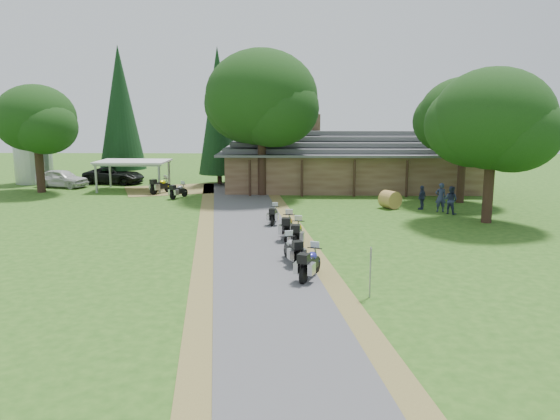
{
  "coord_description": "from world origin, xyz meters",
  "views": [
    {
      "loc": [
        1.25,
        -22.01,
        6.7
      ],
      "look_at": [
        0.64,
        5.23,
        1.6
      ],
      "focal_mm": 35.0,
      "sensor_mm": 36.0,
      "label": 1
    }
  ],
  "objects_px": {
    "motorcycle_row_a": "(310,262)",
    "motorcycle_carport_b": "(179,190)",
    "car_dark_suv": "(114,171)",
    "hay_bale": "(390,200)",
    "motorcycle_row_b": "(292,248)",
    "motorcycle_row_d": "(288,225)",
    "motorcycle_row_c": "(297,232)",
    "silo": "(32,146)",
    "lodge": "(349,159)",
    "car_white_sedan": "(62,176)",
    "motorcycle_row_e": "(274,214)",
    "motorcycle_carport_a": "(161,185)",
    "carport": "(134,175)"
  },
  "relations": [
    {
      "from": "motorcycle_row_c",
      "to": "motorcycle_carport_a",
      "type": "bearing_deg",
      "value": 38.96
    },
    {
      "from": "car_white_sedan",
      "to": "motorcycle_carport_b",
      "type": "height_order",
      "value": "car_white_sedan"
    },
    {
      "from": "motorcycle_row_a",
      "to": "motorcycle_row_e",
      "type": "distance_m",
      "value": 10.53
    },
    {
      "from": "motorcycle_row_a",
      "to": "motorcycle_carport_b",
      "type": "bearing_deg",
      "value": 46.13
    },
    {
      "from": "motorcycle_row_a",
      "to": "motorcycle_carport_b",
      "type": "relative_size",
      "value": 1.11
    },
    {
      "from": "carport",
      "to": "hay_bale",
      "type": "distance_m",
      "value": 21.26
    },
    {
      "from": "car_white_sedan",
      "to": "motorcycle_row_c",
      "type": "bearing_deg",
      "value": -117.37
    },
    {
      "from": "car_white_sedan",
      "to": "motorcycle_row_d",
      "type": "bearing_deg",
      "value": -115.75
    },
    {
      "from": "lodge",
      "to": "motorcycle_carport_b",
      "type": "bearing_deg",
      "value": -157.55
    },
    {
      "from": "carport",
      "to": "car_dark_suv",
      "type": "height_order",
      "value": "carport"
    },
    {
      "from": "motorcycle_row_d",
      "to": "motorcycle_carport_b",
      "type": "xyz_separation_m",
      "value": [
        -8.35,
        12.76,
        -0.1
      ]
    },
    {
      "from": "motorcycle_row_a",
      "to": "motorcycle_row_d",
      "type": "xyz_separation_m",
      "value": [
        -0.94,
        6.77,
        0.03
      ]
    },
    {
      "from": "motorcycle_row_e",
      "to": "motorcycle_carport_b",
      "type": "xyz_separation_m",
      "value": [
        -7.5,
        9.15,
        0.02
      ]
    },
    {
      "from": "motorcycle_row_c",
      "to": "motorcycle_carport_a",
      "type": "distance_m",
      "value": 19.74
    },
    {
      "from": "motorcycle_row_b",
      "to": "motorcycle_carport_a",
      "type": "relative_size",
      "value": 0.96
    },
    {
      "from": "motorcycle_row_d",
      "to": "car_white_sedan",
      "type": "bearing_deg",
      "value": 52.38
    },
    {
      "from": "car_white_sedan",
      "to": "motorcycle_row_b",
      "type": "height_order",
      "value": "car_white_sedan"
    },
    {
      "from": "car_white_sedan",
      "to": "motorcycle_row_e",
      "type": "xyz_separation_m",
      "value": [
        18.7,
        -14.66,
        -0.39
      ]
    },
    {
      "from": "motorcycle_row_c",
      "to": "motorcycle_carport_b",
      "type": "distance_m",
      "value": 16.78
    },
    {
      "from": "motorcycle_row_a",
      "to": "motorcycle_row_b",
      "type": "bearing_deg",
      "value": 38.9
    },
    {
      "from": "motorcycle_row_a",
      "to": "motorcycle_carport_b",
      "type": "distance_m",
      "value": 21.62
    },
    {
      "from": "silo",
      "to": "car_dark_suv",
      "type": "relative_size",
      "value": 1.13
    },
    {
      "from": "lodge",
      "to": "motorcycle_row_a",
      "type": "height_order",
      "value": "lodge"
    },
    {
      "from": "motorcycle_row_c",
      "to": "carport",
      "type": "bearing_deg",
      "value": 42.25
    },
    {
      "from": "motorcycle_row_b",
      "to": "motorcycle_row_c",
      "type": "relative_size",
      "value": 0.95
    },
    {
      "from": "silo",
      "to": "motorcycle_row_c",
      "type": "distance_m",
      "value": 32.69
    },
    {
      "from": "lodge",
      "to": "motorcycle_row_a",
      "type": "bearing_deg",
      "value": -99.13
    },
    {
      "from": "motorcycle_row_d",
      "to": "motorcycle_row_c",
      "type": "bearing_deg",
      "value": -157.47
    },
    {
      "from": "carport",
      "to": "motorcycle_row_a",
      "type": "height_order",
      "value": "carport"
    },
    {
      "from": "silo",
      "to": "hay_bale",
      "type": "height_order",
      "value": "silo"
    },
    {
      "from": "car_dark_suv",
      "to": "hay_bale",
      "type": "relative_size",
      "value": 4.91
    },
    {
      "from": "lodge",
      "to": "carport",
      "type": "bearing_deg",
      "value": -175.06
    },
    {
      "from": "carport",
      "to": "motorcycle_row_d",
      "type": "height_order",
      "value": "carport"
    },
    {
      "from": "lodge",
      "to": "motorcycle_carport_a",
      "type": "bearing_deg",
      "value": -168.09
    },
    {
      "from": "motorcycle_row_c",
      "to": "hay_bale",
      "type": "bearing_deg",
      "value": -25.59
    },
    {
      "from": "carport",
      "to": "motorcycle_row_c",
      "type": "height_order",
      "value": "carport"
    },
    {
      "from": "car_white_sedan",
      "to": "motorcycle_carport_b",
      "type": "distance_m",
      "value": 12.49
    },
    {
      "from": "motorcycle_row_c",
      "to": "motorcycle_row_d",
      "type": "relative_size",
      "value": 0.98
    },
    {
      "from": "car_white_sedan",
      "to": "motorcycle_carport_b",
      "type": "relative_size",
      "value": 3.28
    },
    {
      "from": "silo",
      "to": "hay_bale",
      "type": "bearing_deg",
      "value": -21.91
    },
    {
      "from": "car_dark_suv",
      "to": "motorcycle_row_b",
      "type": "relative_size",
      "value": 3.05
    },
    {
      "from": "motorcycle_row_c",
      "to": "hay_bale",
      "type": "height_order",
      "value": "motorcycle_row_c"
    },
    {
      "from": "lodge",
      "to": "motorcycle_row_c",
      "type": "bearing_deg",
      "value": -102.8
    },
    {
      "from": "silo",
      "to": "car_dark_suv",
      "type": "bearing_deg",
      "value": -1.72
    },
    {
      "from": "motorcycle_row_d",
      "to": "hay_bale",
      "type": "xyz_separation_m",
      "value": [
        6.86,
        8.84,
        -0.11
      ]
    },
    {
      "from": "motorcycle_row_b",
      "to": "motorcycle_row_d",
      "type": "distance_m",
      "value": 4.61
    },
    {
      "from": "motorcycle_row_a",
      "to": "motorcycle_row_d",
      "type": "bearing_deg",
      "value": 28.61
    },
    {
      "from": "lodge",
      "to": "car_white_sedan",
      "type": "bearing_deg",
      "value": 179.98
    },
    {
      "from": "motorcycle_row_b",
      "to": "motorcycle_row_e",
      "type": "xyz_separation_m",
      "value": [
        -1.08,
        8.21,
        -0.07
      ]
    },
    {
      "from": "car_white_sedan",
      "to": "motorcycle_row_a",
      "type": "height_order",
      "value": "car_white_sedan"
    }
  ]
}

